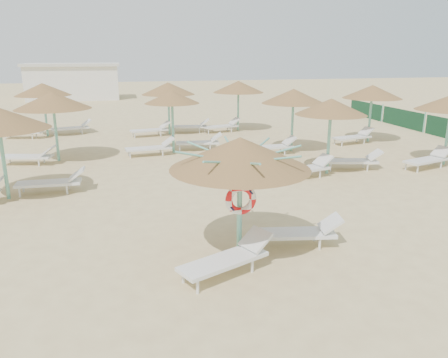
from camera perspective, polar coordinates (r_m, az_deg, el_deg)
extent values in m
plane|color=#D2BA80|center=(9.44, -0.15, -10.00)|extent=(120.00, 120.00, 0.00)
cylinder|color=#69B6A1|center=(9.05, 2.03, -3.82)|extent=(0.11, 0.11, 2.14)
cone|color=brown|center=(8.72, 2.11, 3.40)|extent=(2.85, 2.85, 0.64)
cylinder|color=#69B6A1|center=(8.78, 2.09, 1.84)|extent=(0.20, 0.20, 0.12)
cylinder|color=#69B6A1|center=(8.93, 6.18, 3.27)|extent=(1.29, 0.04, 0.33)
cylinder|color=#69B6A1|center=(9.30, 4.12, 3.84)|extent=(0.94, 0.94, 0.33)
cylinder|color=#69B6A1|center=(9.35, 1.04, 3.96)|extent=(0.04, 1.29, 0.33)
cylinder|color=#69B6A1|center=(9.07, -1.51, 3.57)|extent=(0.94, 0.94, 0.33)
cylinder|color=#69B6A1|center=(8.59, -2.13, 2.84)|extent=(1.29, 0.04, 0.33)
cylinder|color=#69B6A1|center=(8.19, -0.17, 2.19)|extent=(0.94, 0.94, 0.33)
cylinder|color=#69B6A1|center=(8.12, 3.33, 2.05)|extent=(0.04, 1.29, 0.33)
cylinder|color=#69B6A1|center=(8.44, 5.99, 2.53)|extent=(0.94, 0.94, 0.33)
torus|color=red|center=(8.89, 2.22, -2.68)|extent=(0.66, 0.15, 0.66)
cylinder|color=silver|center=(8.05, -3.47, -13.88)|extent=(0.06, 0.06, 0.27)
cylinder|color=silver|center=(8.40, -5.36, -12.55)|extent=(0.06, 0.06, 0.27)
cylinder|color=silver|center=(8.75, 3.70, -11.28)|extent=(0.06, 0.06, 0.27)
cylinder|color=silver|center=(9.08, 1.67, -10.19)|extent=(0.06, 0.06, 0.27)
cube|color=silver|center=(8.54, -0.08, -10.68)|extent=(1.91, 1.30, 0.08)
cube|color=silver|center=(8.91, 4.13, -7.89)|extent=(0.66, 0.72, 0.35)
cylinder|color=silver|center=(9.62, 4.93, -8.67)|extent=(0.06, 0.06, 0.27)
cylinder|color=silver|center=(10.05, 4.55, -7.54)|extent=(0.06, 0.06, 0.27)
cylinder|color=silver|center=(9.87, 12.39, -8.33)|extent=(0.06, 0.06, 0.27)
cylinder|color=silver|center=(10.29, 11.70, -7.25)|extent=(0.06, 0.06, 0.27)
cube|color=silver|center=(9.89, 9.15, -7.01)|extent=(1.88, 0.89, 0.08)
cube|color=silver|center=(10.01, 13.75, -5.60)|extent=(0.55, 0.64, 0.35)
cylinder|color=#69B6A1|center=(14.17, -26.84, 2.12)|extent=(0.11, 0.11, 2.30)
cylinder|color=silver|center=(14.41, -25.14, -1.63)|extent=(0.06, 0.06, 0.28)
cylinder|color=silver|center=(14.88, -24.74, -1.05)|extent=(0.06, 0.06, 0.28)
cylinder|color=silver|center=(14.15, -19.83, -1.34)|extent=(0.06, 0.06, 0.28)
cylinder|color=silver|center=(14.63, -19.59, -0.76)|extent=(0.06, 0.06, 0.28)
cube|color=silver|center=(14.43, -21.93, -0.48)|extent=(1.91, 0.66, 0.08)
cube|color=silver|center=(14.24, -18.67, 0.64)|extent=(0.50, 0.61, 0.36)
cylinder|color=#69B6A1|center=(18.50, -21.09, 5.71)|extent=(0.11, 0.11, 2.30)
cone|color=brown|center=(18.34, -21.49, 9.54)|extent=(2.89, 2.89, 0.65)
cylinder|color=#69B6A1|center=(18.36, -21.41, 8.77)|extent=(0.20, 0.20, 0.12)
cylinder|color=silver|center=(18.62, -26.85, 1.92)|extent=(0.06, 0.06, 0.28)
cylinder|color=silver|center=(19.05, -26.18, 2.29)|extent=(0.06, 0.06, 0.28)
cylinder|color=silver|center=(18.04, -23.03, 1.97)|extent=(0.06, 0.06, 0.28)
cylinder|color=silver|center=(18.49, -22.44, 2.36)|extent=(0.06, 0.06, 0.28)
cube|color=silver|center=(18.45, -24.36, 2.69)|extent=(1.99, 1.05, 0.08)
cube|color=silver|center=(18.06, -22.00, 3.47)|extent=(0.61, 0.70, 0.36)
cylinder|color=#69B6A1|center=(24.39, -22.29, 7.87)|extent=(0.11, 0.11, 2.30)
cone|color=brown|center=(24.26, -22.61, 10.77)|extent=(2.75, 2.75, 0.62)
cylinder|color=#69B6A1|center=(24.28, -22.54, 10.20)|extent=(0.20, 0.20, 0.12)
cylinder|color=silver|center=(24.45, -26.68, 4.97)|extent=(0.06, 0.06, 0.28)
cylinder|color=silver|center=(24.89, -26.20, 5.20)|extent=(0.06, 0.06, 0.28)
cylinder|color=silver|center=(23.89, -23.76, 5.10)|extent=(0.06, 0.06, 0.28)
cylinder|color=silver|center=(24.35, -23.32, 5.33)|extent=(0.06, 0.06, 0.28)
cube|color=silver|center=(24.31, -24.78, 5.58)|extent=(1.99, 1.01, 0.08)
cube|color=silver|center=(23.94, -22.98, 6.23)|extent=(0.60, 0.69, 0.36)
cylinder|color=silver|center=(24.36, -21.21, 5.56)|extent=(0.06, 0.06, 0.28)
cylinder|color=silver|center=(24.86, -21.32, 5.74)|extent=(0.06, 0.06, 0.28)
cylinder|color=silver|center=(24.50, -18.07, 5.91)|extent=(0.06, 0.06, 0.28)
cylinder|color=silver|center=(24.99, -18.23, 6.09)|extent=(0.06, 0.06, 0.28)
cube|color=silver|center=(24.65, -19.45, 6.27)|extent=(1.99, 1.01, 0.08)
cube|color=silver|center=(24.72, -17.54, 7.03)|extent=(0.60, 0.69, 0.36)
cylinder|color=#69B6A1|center=(18.89, -6.70, 6.88)|extent=(0.11, 0.11, 2.30)
cone|color=brown|center=(18.74, -6.82, 10.58)|extent=(2.32, 2.32, 0.52)
cylinder|color=#69B6A1|center=(18.76, -6.80, 9.89)|extent=(0.20, 0.20, 0.12)
cylinder|color=silver|center=(18.25, -12.16, 3.06)|extent=(0.06, 0.06, 0.28)
cylinder|color=silver|center=(18.73, -12.37, 3.38)|extent=(0.06, 0.06, 0.28)
cylinder|color=silver|center=(18.46, -8.00, 3.41)|extent=(0.06, 0.06, 0.28)
cylinder|color=silver|center=(18.94, -8.31, 3.72)|extent=(0.06, 0.06, 0.28)
cube|color=silver|center=(18.56, -9.85, 3.97)|extent=(1.96, 0.82, 0.08)
cube|color=silver|center=(18.67, -7.31, 4.90)|extent=(0.55, 0.65, 0.36)
cylinder|color=silver|center=(19.25, -5.83, 4.01)|extent=(0.06, 0.06, 0.28)
cylinder|color=silver|center=(19.74, -5.87, 4.32)|extent=(0.06, 0.06, 0.28)
cylinder|color=silver|center=(19.32, -1.81, 4.14)|extent=(0.06, 0.06, 0.28)
cylinder|color=silver|center=(19.81, -1.95, 4.43)|extent=(0.06, 0.06, 0.28)
cube|color=silver|center=(19.49, -3.50, 4.76)|extent=(1.96, 0.82, 0.08)
cube|color=silver|center=(19.51, -1.01, 5.52)|extent=(0.55, 0.65, 0.36)
cylinder|color=#69B6A1|center=(23.32, -7.21, 8.61)|extent=(0.11, 0.11, 2.30)
cone|color=brown|center=(23.19, -7.32, 11.66)|extent=(2.75, 2.75, 0.62)
cylinder|color=#69B6A1|center=(23.21, -7.29, 11.06)|extent=(0.20, 0.20, 0.12)
cylinder|color=silver|center=(22.59, -11.58, 5.57)|extent=(0.06, 0.06, 0.28)
cylinder|color=silver|center=(23.07, -11.83, 5.78)|extent=(0.06, 0.06, 0.28)
cylinder|color=silver|center=(22.88, -8.25, 5.87)|extent=(0.06, 0.06, 0.28)
cylinder|color=silver|center=(23.36, -8.57, 6.06)|extent=(0.06, 0.06, 0.28)
cube|color=silver|center=(22.96, -9.77, 6.29)|extent=(1.98, 0.92, 0.08)
cube|color=silver|center=(23.12, -7.73, 7.05)|extent=(0.58, 0.67, 0.36)
cylinder|color=silver|center=(23.68, -6.52, 6.28)|extent=(0.06, 0.06, 0.28)
cylinder|color=silver|center=(24.17, -6.47, 6.48)|extent=(0.06, 0.06, 0.28)
cylinder|color=silver|center=(23.66, -3.23, 6.34)|extent=(0.06, 0.06, 0.28)
cylinder|color=silver|center=(24.15, -3.25, 6.55)|extent=(0.06, 0.06, 0.28)
cube|color=silver|center=(23.87, -4.57, 6.85)|extent=(1.98, 0.92, 0.08)
cube|color=silver|center=(23.84, -2.53, 7.45)|extent=(0.58, 0.67, 0.36)
cylinder|color=#69B6A1|center=(15.83, 13.52, 4.74)|extent=(0.11, 0.11, 2.30)
cone|color=brown|center=(15.64, 13.81, 9.17)|extent=(2.47, 2.47, 0.55)
cylinder|color=#69B6A1|center=(15.67, 13.76, 8.32)|extent=(0.20, 0.20, 0.12)
cylinder|color=silver|center=(14.60, 8.28, -0.01)|extent=(0.06, 0.06, 0.28)
cylinder|color=silver|center=(14.99, 7.20, 0.47)|extent=(0.06, 0.06, 0.28)
cylinder|color=silver|center=(15.38, 12.43, 0.61)|extent=(0.06, 0.06, 0.28)
cylinder|color=silver|center=(15.76, 11.31, 1.05)|extent=(0.06, 0.06, 0.28)
cube|color=silver|center=(15.20, 10.27, 1.25)|extent=(1.99, 1.03, 0.08)
cube|color=silver|center=(15.65, 12.82, 2.44)|extent=(0.61, 0.69, 0.36)
cylinder|color=silver|center=(16.37, 13.75, 1.46)|extent=(0.06, 0.06, 0.28)
cylinder|color=silver|center=(16.84, 13.35, 1.90)|extent=(0.06, 0.06, 0.28)
cylinder|color=silver|center=(16.75, 18.24, 1.44)|extent=(0.06, 0.06, 0.28)
cylinder|color=silver|center=(17.21, 17.73, 1.86)|extent=(0.06, 0.06, 0.28)
cube|color=silver|center=(16.77, 16.25, 2.26)|extent=(1.99, 1.03, 0.08)
cube|color=silver|center=(16.98, 19.06, 3.02)|extent=(0.61, 0.69, 0.36)
cylinder|color=#69B6A1|center=(19.27, 8.90, 6.97)|extent=(0.11, 0.11, 2.30)
cone|color=brown|center=(19.12, 9.07, 10.65)|extent=(2.71, 2.71, 0.61)
cylinder|color=#69B6A1|center=(19.14, 9.03, 9.93)|extent=(0.20, 0.20, 0.12)
cylinder|color=silver|center=(18.22, 4.00, 3.36)|extent=(0.06, 0.06, 0.28)
cylinder|color=silver|center=(18.68, 3.52, 3.69)|extent=(0.06, 0.06, 0.28)
cylinder|color=silver|center=(18.68, 7.94, 3.57)|extent=(0.06, 0.06, 0.28)
cylinder|color=silver|center=(19.13, 7.38, 3.89)|extent=(0.06, 0.06, 0.28)
cube|color=silver|center=(18.67, 6.11, 4.19)|extent=(1.91, 0.66, 0.08)
cube|color=silver|center=(18.93, 8.55, 5.01)|extent=(0.50, 0.61, 0.36)
cylinder|color=#69B6A1|center=(24.36, 1.86, 9.05)|extent=(0.11, 0.11, 2.30)
cone|color=brown|center=(24.24, 1.88, 11.96)|extent=(2.76, 2.76, 0.62)
cylinder|color=#69B6A1|center=(24.26, 1.88, 11.39)|extent=(0.20, 0.20, 0.12)
cylinder|color=silver|center=(23.32, -2.03, 6.22)|extent=(0.06, 0.06, 0.28)
cylinder|color=silver|center=(23.78, -2.50, 6.40)|extent=(0.06, 0.06, 0.28)
cylinder|color=silver|center=(23.86, 0.98, 6.45)|extent=(0.06, 0.06, 0.28)
cylinder|color=silver|center=(24.31, 0.47, 6.63)|extent=(0.06, 0.06, 0.28)
cube|color=silver|center=(23.83, -0.48, 6.88)|extent=(1.98, 0.98, 0.08)
cube|color=silver|center=(24.15, 1.38, 7.57)|extent=(0.59, 0.68, 0.36)
cylinder|color=#69B6A1|center=(18.72, 27.15, 5.13)|extent=(0.11, 0.11, 2.30)
cylinder|color=silver|center=(17.15, 23.97, 1.18)|extent=(0.06, 0.06, 0.28)
cylinder|color=silver|center=(17.43, 22.66, 1.55)|extent=(0.06, 0.06, 0.28)
cylinder|color=silver|center=(18.24, 26.49, 1.70)|extent=(0.06, 0.06, 0.28)
cylinder|color=silver|center=(18.51, 25.22, 2.05)|extent=(0.06, 0.06, 0.28)
cube|color=silver|center=(17.89, 24.92, 2.23)|extent=(2.00, 1.14, 0.08)
cube|color=silver|center=(18.53, 26.54, 3.24)|extent=(0.64, 0.71, 0.36)
cylinder|color=#69B6A1|center=(22.33, 18.52, 7.58)|extent=(0.11, 0.11, 2.30)
cone|color=brown|center=(22.20, 18.81, 10.75)|extent=(2.77, 2.77, 0.62)
cylinder|color=#69B6A1|center=(22.22, 18.75, 10.13)|extent=(0.20, 0.20, 0.12)
cylinder|color=silver|center=(20.89, 15.14, 4.50)|extent=(0.06, 0.06, 0.28)
cylinder|color=silver|center=(21.26, 14.27, 4.76)|extent=(0.06, 0.06, 0.28)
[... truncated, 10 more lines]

